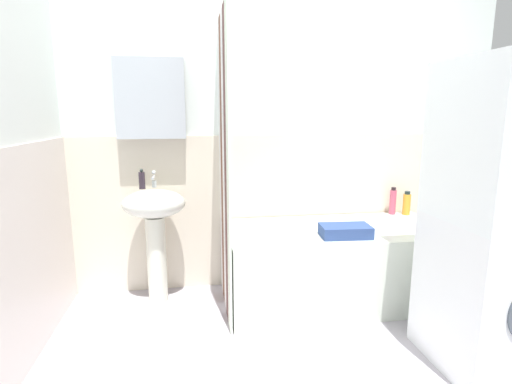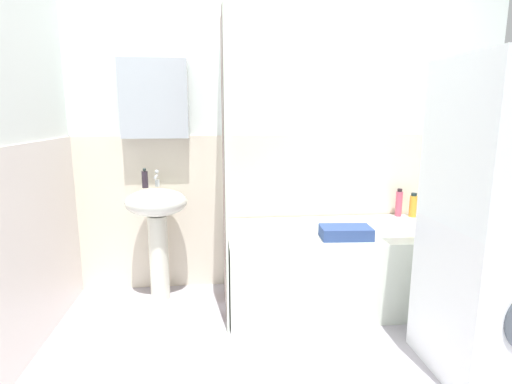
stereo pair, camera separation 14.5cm
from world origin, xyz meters
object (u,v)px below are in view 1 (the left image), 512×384
washer_dryer_stack (500,221)px  sink (155,220)px  bathtub (336,264)px  shampoo_bottle (393,201)px  towel_folded (345,231)px  conditioner_bottle (407,204)px  soap_dispenser (142,180)px

washer_dryer_stack → sink: bearing=150.3°
bathtub → washer_dryer_stack: size_ratio=0.98×
shampoo_bottle → towel_folded: size_ratio=0.68×
conditioner_bottle → washer_dryer_stack: washer_dryer_stack is taller
bathtub → soap_dispenser: bearing=170.2°
shampoo_bottle → towel_folded: (-0.61, -0.52, -0.07)m
towel_folded → conditioner_bottle: bearing=34.2°
sink → towel_folded: sink is taller
sink → washer_dryer_stack: 2.14m
conditioner_bottle → towel_folded: size_ratio=0.58×
bathtub → shampoo_bottle: bearing=28.2°
bathtub → conditioner_bottle: conditioner_bottle is taller
soap_dispenser → towel_folded: (1.36, -0.44, -0.31)m
shampoo_bottle → sink: bearing=-176.0°
sink → shampoo_bottle: size_ratio=3.73×
sink → soap_dispenser: (-0.08, 0.05, 0.29)m
sink → shampoo_bottle: (1.89, 0.13, 0.04)m
soap_dispenser → bathtub: bearing=-9.8°
bathtub → washer_dryer_stack: washer_dryer_stack is taller
conditioner_bottle → shampoo_bottle: size_ratio=0.86×
shampoo_bottle → towel_folded: shampoo_bottle is taller
bathtub → washer_dryer_stack: bearing=-57.6°
bathtub → shampoo_bottle: 0.77m
soap_dispenser → towel_folded: bearing=-18.0°
soap_dispenser → bathtub: 1.53m
conditioner_bottle → soap_dispenser: bearing=-178.7°
conditioner_bottle → towel_folded: conditioner_bottle is taller
bathtub → towel_folded: towel_folded is taller
shampoo_bottle → bathtub: bearing=-151.8°
towel_folded → washer_dryer_stack: (0.57, -0.66, 0.23)m
soap_dispenser → washer_dryer_stack: bearing=-29.8°
conditioner_bottle → bathtub: bearing=-157.7°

